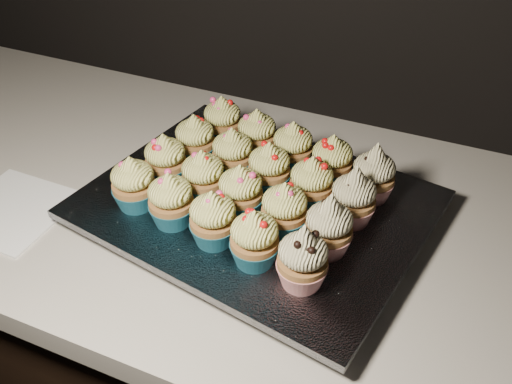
# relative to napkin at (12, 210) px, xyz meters

# --- Properties ---
(worktop) EXTENTS (2.44, 0.64, 0.04)m
(worktop) POSITION_rel_napkin_xyz_m (0.38, 0.16, -0.02)
(worktop) COLOR beige
(worktop) RESTS_ON cabinet
(napkin) EXTENTS (0.16, 0.16, 0.00)m
(napkin) POSITION_rel_napkin_xyz_m (0.00, 0.00, 0.00)
(napkin) COLOR white
(napkin) RESTS_ON worktop
(baking_tray) EXTENTS (0.49, 0.40, 0.02)m
(baking_tray) POSITION_rel_napkin_xyz_m (0.34, 0.13, 0.01)
(baking_tray) COLOR black
(baking_tray) RESTS_ON worktop
(foil_lining) EXTENTS (0.53, 0.44, 0.01)m
(foil_lining) POSITION_rel_napkin_xyz_m (0.34, 0.13, 0.03)
(foil_lining) COLOR silver
(foil_lining) RESTS_ON baking_tray
(cupcake_0) EXTENTS (0.06, 0.06, 0.08)m
(cupcake_0) POSITION_rel_napkin_xyz_m (0.19, 0.05, 0.07)
(cupcake_0) COLOR #1A657D
(cupcake_0) RESTS_ON foil_lining
(cupcake_1) EXTENTS (0.06, 0.06, 0.08)m
(cupcake_1) POSITION_rel_napkin_xyz_m (0.26, 0.04, 0.07)
(cupcake_1) COLOR #1A657D
(cupcake_1) RESTS_ON foil_lining
(cupcake_2) EXTENTS (0.06, 0.06, 0.08)m
(cupcake_2) POSITION_rel_napkin_xyz_m (0.33, 0.03, 0.07)
(cupcake_2) COLOR #1A657D
(cupcake_2) RESTS_ON foil_lining
(cupcake_3) EXTENTS (0.06, 0.06, 0.08)m
(cupcake_3) POSITION_rel_napkin_xyz_m (0.39, 0.02, 0.07)
(cupcake_3) COLOR #1A657D
(cupcake_3) RESTS_ON foil_lining
(cupcake_4) EXTENTS (0.06, 0.06, 0.10)m
(cupcake_4) POSITION_rel_napkin_xyz_m (0.46, 0.01, 0.07)
(cupcake_4) COLOR #AE181A
(cupcake_4) RESTS_ON foil_lining
(cupcake_5) EXTENTS (0.06, 0.06, 0.08)m
(cupcake_5) POSITION_rel_napkin_xyz_m (0.20, 0.12, 0.07)
(cupcake_5) COLOR #1A657D
(cupcake_5) RESTS_ON foil_lining
(cupcake_6) EXTENTS (0.06, 0.06, 0.08)m
(cupcake_6) POSITION_rel_napkin_xyz_m (0.27, 0.11, 0.07)
(cupcake_6) COLOR #1A657D
(cupcake_6) RESTS_ON foil_lining
(cupcake_7) EXTENTS (0.06, 0.06, 0.08)m
(cupcake_7) POSITION_rel_napkin_xyz_m (0.34, 0.10, 0.07)
(cupcake_7) COLOR #1A657D
(cupcake_7) RESTS_ON foil_lining
(cupcake_8) EXTENTS (0.06, 0.06, 0.08)m
(cupcake_8) POSITION_rel_napkin_xyz_m (0.41, 0.08, 0.07)
(cupcake_8) COLOR #1A657D
(cupcake_8) RESTS_ON foil_lining
(cupcake_9) EXTENTS (0.06, 0.06, 0.10)m
(cupcake_9) POSITION_rel_napkin_xyz_m (0.47, 0.07, 0.07)
(cupcake_9) COLOR #AE181A
(cupcake_9) RESTS_ON foil_lining
(cupcake_10) EXTENTS (0.06, 0.06, 0.08)m
(cupcake_10) POSITION_rel_napkin_xyz_m (0.22, 0.19, 0.07)
(cupcake_10) COLOR #1A657D
(cupcake_10) RESTS_ON foil_lining
(cupcake_11) EXTENTS (0.06, 0.06, 0.08)m
(cupcake_11) POSITION_rel_napkin_xyz_m (0.29, 0.18, 0.07)
(cupcake_11) COLOR #1A657D
(cupcake_11) RESTS_ON foil_lining
(cupcake_12) EXTENTS (0.06, 0.06, 0.08)m
(cupcake_12) POSITION_rel_napkin_xyz_m (0.35, 0.16, 0.07)
(cupcake_12) COLOR #1A657D
(cupcake_12) RESTS_ON foil_lining
(cupcake_13) EXTENTS (0.06, 0.06, 0.08)m
(cupcake_13) POSITION_rel_napkin_xyz_m (0.42, 0.15, 0.07)
(cupcake_13) COLOR #1A657D
(cupcake_13) RESTS_ON foil_lining
(cupcake_14) EXTENTS (0.06, 0.06, 0.10)m
(cupcake_14) POSITION_rel_napkin_xyz_m (0.48, 0.14, 0.07)
(cupcake_14) COLOR #AE181A
(cupcake_14) RESTS_ON foil_lining
(cupcake_15) EXTENTS (0.06, 0.06, 0.08)m
(cupcake_15) POSITION_rel_napkin_xyz_m (0.23, 0.26, 0.07)
(cupcake_15) COLOR #1A657D
(cupcake_15) RESTS_ON foil_lining
(cupcake_16) EXTENTS (0.06, 0.06, 0.08)m
(cupcake_16) POSITION_rel_napkin_xyz_m (0.30, 0.24, 0.07)
(cupcake_16) COLOR #1A657D
(cupcake_16) RESTS_ON foil_lining
(cupcake_17) EXTENTS (0.06, 0.06, 0.08)m
(cupcake_17) POSITION_rel_napkin_xyz_m (0.36, 0.23, 0.07)
(cupcake_17) COLOR #1A657D
(cupcake_17) RESTS_ON foil_lining
(cupcake_18) EXTENTS (0.06, 0.06, 0.08)m
(cupcake_18) POSITION_rel_napkin_xyz_m (0.43, 0.22, 0.07)
(cupcake_18) COLOR #1A657D
(cupcake_18) RESTS_ON foil_lining
(cupcake_19) EXTENTS (0.06, 0.06, 0.10)m
(cupcake_19) POSITION_rel_napkin_xyz_m (0.49, 0.21, 0.07)
(cupcake_19) COLOR #AE181A
(cupcake_19) RESTS_ON foil_lining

